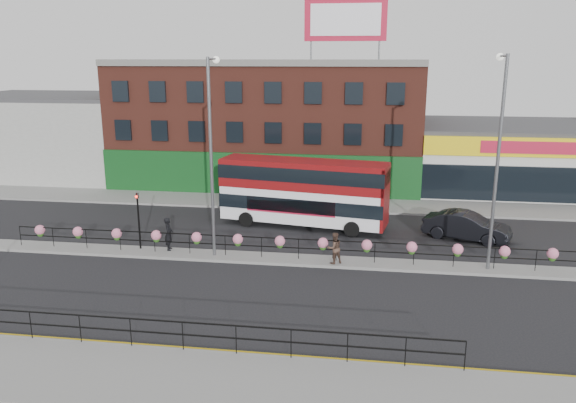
# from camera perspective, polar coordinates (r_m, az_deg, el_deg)

# --- Properties ---
(ground) EXTENTS (120.00, 120.00, 0.00)m
(ground) POSITION_cam_1_polar(r_m,az_deg,el_deg) (30.23, -0.82, -6.01)
(ground) COLOR black
(ground) RESTS_ON ground
(south_pavement) EXTENTS (60.00, 4.00, 0.15)m
(south_pavement) POSITION_cam_1_polar(r_m,az_deg,el_deg) (19.63, -6.59, -17.99)
(south_pavement) COLOR gray
(south_pavement) RESTS_ON ground
(north_pavement) EXTENTS (60.00, 4.00, 0.15)m
(north_pavement) POSITION_cam_1_polar(r_m,az_deg,el_deg) (41.56, 1.77, -0.17)
(north_pavement) COLOR gray
(north_pavement) RESTS_ON ground
(median) EXTENTS (60.00, 1.60, 0.15)m
(median) POSITION_cam_1_polar(r_m,az_deg,el_deg) (30.20, -0.82, -5.87)
(median) COLOR gray
(median) RESTS_ON ground
(yellow_line_inner) EXTENTS (60.00, 0.10, 0.01)m
(yellow_line_inner) POSITION_cam_1_polar(r_m,az_deg,el_deg) (21.57, -4.99, -14.93)
(yellow_line_inner) COLOR gold
(yellow_line_inner) RESTS_ON ground
(yellow_line_outer) EXTENTS (60.00, 0.10, 0.01)m
(yellow_line_outer) POSITION_cam_1_polar(r_m,az_deg,el_deg) (21.42, -5.11, -15.16)
(yellow_line_outer) COLOR gold
(yellow_line_outer) RESTS_ON ground
(brick_building) EXTENTS (25.00, 12.21, 10.30)m
(brick_building) POSITION_cam_1_polar(r_m,az_deg,el_deg) (48.97, -1.82, 8.08)
(brick_building) COLOR brown
(brick_building) RESTS_ON ground
(supermarket) EXTENTS (15.00, 12.25, 5.30)m
(supermarket) POSITION_cam_1_polar(r_m,az_deg,el_deg) (49.87, 21.53, 4.32)
(supermarket) COLOR silver
(supermarket) RESTS_ON ground
(warehouse_west) EXTENTS (15.50, 12.00, 7.30)m
(warehouse_west) POSITION_cam_1_polar(r_m,az_deg,el_deg) (56.33, -22.66, 6.31)
(warehouse_west) COLOR #9D9E99
(warehouse_west) RESTS_ON ground
(billboard) EXTENTS (6.00, 0.29, 4.40)m
(billboard) POSITION_cam_1_polar(r_m,az_deg,el_deg) (43.07, 5.86, 17.87)
(billboard) COLOR #B21330
(billboard) RESTS_ON brick_building
(median_railing) EXTENTS (30.04, 0.56, 1.23)m
(median_railing) POSITION_cam_1_polar(r_m,az_deg,el_deg) (29.88, -0.82, -4.13)
(median_railing) COLOR black
(median_railing) RESTS_ON median
(south_railing) EXTENTS (20.04, 0.05, 1.12)m
(south_railing) POSITION_cam_1_polar(r_m,az_deg,el_deg) (21.30, -10.68, -12.64)
(south_railing) COLOR black
(south_railing) RESTS_ON south_pavement
(double_decker_bus) EXTENTS (10.89, 4.28, 4.30)m
(double_decker_bus) POSITION_cam_1_polar(r_m,az_deg,el_deg) (35.51, 1.63, 1.55)
(double_decker_bus) COLOR white
(double_decker_bus) RESTS_ON ground
(car) EXTENTS (5.16, 6.19, 1.65)m
(car) POSITION_cam_1_polar(r_m,az_deg,el_deg) (35.03, 17.69, -2.40)
(car) COLOR black
(car) RESTS_ON ground
(pedestrian_a) EXTENTS (0.88, 0.75, 1.86)m
(pedestrian_a) POSITION_cam_1_polar(r_m,az_deg,el_deg) (31.82, -12.03, -3.22)
(pedestrian_a) COLOR black
(pedestrian_a) RESTS_ON median
(pedestrian_b) EXTENTS (1.35, 1.33, 1.67)m
(pedestrian_b) POSITION_cam_1_polar(r_m,az_deg,el_deg) (29.24, 4.73, -4.73)
(pedestrian_b) COLOR #4C352B
(pedestrian_b) RESTS_ON median
(lamp_column_west) EXTENTS (0.38, 1.84, 10.47)m
(lamp_column_west) POSITION_cam_1_polar(r_m,az_deg,el_deg) (29.61, -7.73, 6.15)
(lamp_column_west) COLOR slate
(lamp_column_west) RESTS_ON median
(lamp_column_east) EXTENTS (0.38, 1.86, 10.61)m
(lamp_column_east) POSITION_cam_1_polar(r_m,az_deg,el_deg) (29.16, 20.55, 5.40)
(lamp_column_east) COLOR slate
(lamp_column_east) RESTS_ON median
(traffic_light_median) EXTENTS (0.15, 0.28, 3.65)m
(traffic_light_median) POSITION_cam_1_polar(r_m,az_deg,el_deg) (32.02, -15.00, -0.70)
(traffic_light_median) COLOR black
(traffic_light_median) RESTS_ON median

